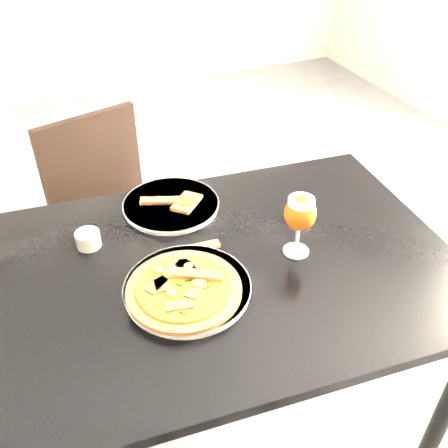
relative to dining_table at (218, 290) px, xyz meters
name	(u,v)px	position (x,y,z in m)	size (l,w,h in m)	color
ground	(174,419)	(-0.13, 0.10, -0.66)	(6.00, 6.00, 0.00)	#5A5A5D
dining_table	(218,290)	(0.00, 0.00, 0.00)	(1.26, 0.90, 0.75)	black
chair_far	(114,222)	(-0.15, 0.66, -0.19)	(0.48, 0.48, 0.85)	black
plate_main	(187,288)	(-0.10, -0.06, 0.10)	(0.30, 0.30, 0.02)	white
pizza	(184,288)	(-0.11, -0.07, 0.11)	(0.27, 0.27, 0.03)	#9D4F26
plate_second	(171,205)	(-0.03, 0.28, 0.10)	(0.27, 0.27, 0.01)	white
crust_scraps	(178,202)	(-0.01, 0.27, 0.11)	(0.18, 0.13, 0.01)	#9D4F26
loose_crust	(198,248)	(-0.02, 0.07, 0.09)	(0.12, 0.03, 0.01)	#9D4F26
sauce_cup	(88,239)	(-0.28, 0.20, 0.11)	(0.06, 0.06, 0.04)	beige
beer_glass	(300,214)	(0.21, -0.03, 0.21)	(0.08, 0.08, 0.17)	silver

